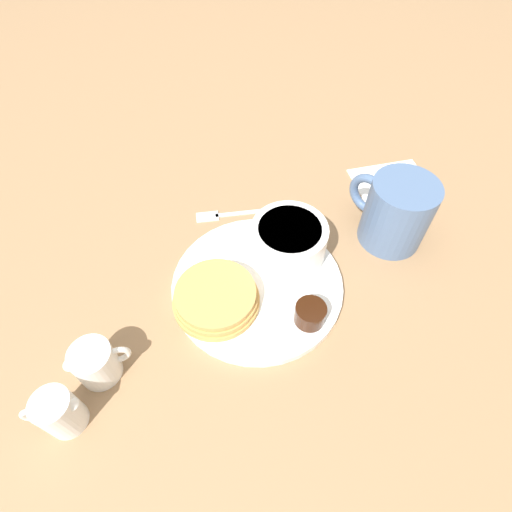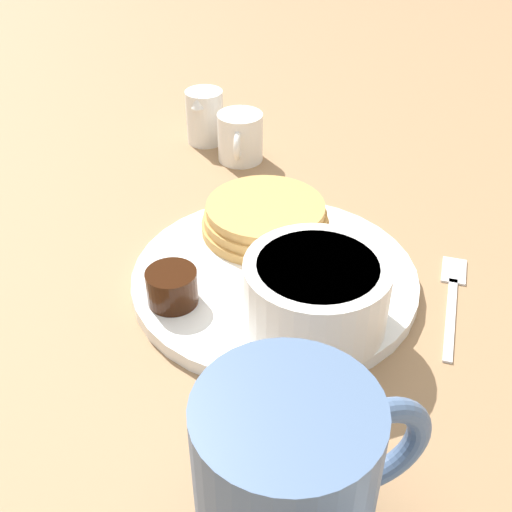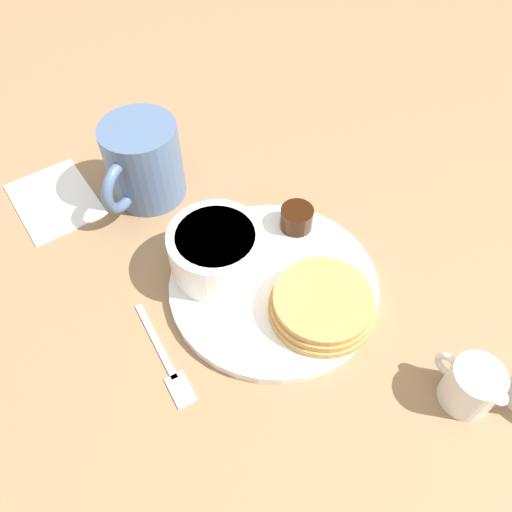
{
  "view_description": "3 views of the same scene",
  "coord_description": "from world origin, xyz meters",
  "px_view_note": "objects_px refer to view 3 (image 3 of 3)",
  "views": [
    {
      "loc": [
        -0.02,
        -0.3,
        0.47
      ],
      "look_at": [
        -0.0,
        0.02,
        0.04
      ],
      "focal_mm": 28.0,
      "sensor_mm": 36.0,
      "label": 1
    },
    {
      "loc": [
        0.39,
        0.13,
        0.33
      ],
      "look_at": [
        0.01,
        -0.01,
        0.03
      ],
      "focal_mm": 45.0,
      "sensor_mm": 36.0,
      "label": 2
    },
    {
      "loc": [
        -0.28,
        0.15,
        0.47
      ],
      "look_at": [
        0.01,
        0.02,
        0.05
      ],
      "focal_mm": 35.0,
      "sensor_mm": 36.0,
      "label": 3
    }
  ],
  "objects_px": {
    "plate": "(274,284)",
    "bowl": "(216,250)",
    "fork": "(168,364)",
    "coffee_mug": "(143,163)",
    "creamer_pitcher_near": "(471,386)"
  },
  "relations": [
    {
      "from": "plate",
      "to": "creamer_pitcher_near",
      "type": "xyz_separation_m",
      "value": [
        -0.19,
        -0.11,
        0.02
      ]
    },
    {
      "from": "plate",
      "to": "fork",
      "type": "height_order",
      "value": "plate"
    },
    {
      "from": "plate",
      "to": "fork",
      "type": "xyz_separation_m",
      "value": [
        -0.04,
        0.14,
        -0.0
      ]
    },
    {
      "from": "plate",
      "to": "bowl",
      "type": "height_order",
      "value": "bowl"
    },
    {
      "from": "plate",
      "to": "fork",
      "type": "bearing_deg",
      "value": 105.73
    },
    {
      "from": "bowl",
      "to": "fork",
      "type": "bearing_deg",
      "value": 133.2
    },
    {
      "from": "bowl",
      "to": "coffee_mug",
      "type": "height_order",
      "value": "coffee_mug"
    },
    {
      "from": "plate",
      "to": "coffee_mug",
      "type": "bearing_deg",
      "value": 21.62
    },
    {
      "from": "plate",
      "to": "bowl",
      "type": "bearing_deg",
      "value": 45.46
    },
    {
      "from": "coffee_mug",
      "to": "creamer_pitcher_near",
      "type": "bearing_deg",
      "value": -154.45
    },
    {
      "from": "plate",
      "to": "coffee_mug",
      "type": "height_order",
      "value": "coffee_mug"
    },
    {
      "from": "fork",
      "to": "coffee_mug",
      "type": "bearing_deg",
      "value": -13.61
    },
    {
      "from": "bowl",
      "to": "coffee_mug",
      "type": "relative_size",
      "value": 0.92
    },
    {
      "from": "creamer_pitcher_near",
      "to": "fork",
      "type": "height_order",
      "value": "creamer_pitcher_near"
    },
    {
      "from": "plate",
      "to": "coffee_mug",
      "type": "distance_m",
      "value": 0.22
    }
  ]
}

